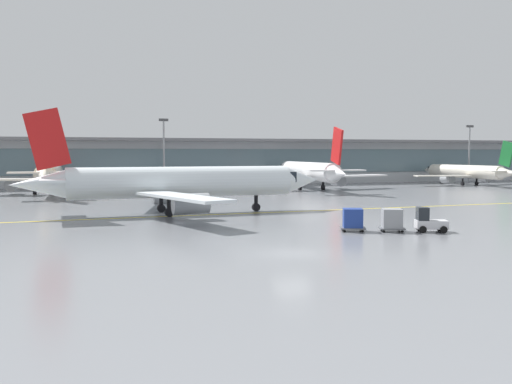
# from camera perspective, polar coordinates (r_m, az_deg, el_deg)

# --- Properties ---
(ground_plane) EXTENTS (400.00, 400.00, 0.00)m
(ground_plane) POSITION_cam_1_polar(r_m,az_deg,el_deg) (37.57, 3.73, -6.24)
(ground_plane) COLOR slate
(taxiway_centreline_stripe) EXTENTS (109.91, 5.28, 0.01)m
(taxiway_centreline_stripe) POSITION_cam_1_polar(r_m,az_deg,el_deg) (60.16, -7.10, -2.40)
(taxiway_centreline_stripe) COLOR yellow
(taxiway_centreline_stripe) RESTS_ON ground_plane
(terminal_concourse) EXTENTS (206.63, 11.00, 9.60)m
(terminal_concourse) POSITION_cam_1_polar(r_m,az_deg,el_deg) (117.12, -10.70, 3.07)
(terminal_concourse) COLOR #B2B7BC
(terminal_concourse) RESTS_ON ground_plane
(gate_airplane_1) EXTENTS (30.82, 33.02, 10.97)m
(gate_airplane_1) POSITION_cam_1_polar(r_m,az_deg,el_deg) (97.72, -20.25, 1.77)
(gate_airplane_1) COLOR silver
(gate_airplane_1) RESTS_ON ground_plane
(gate_airplane_2) EXTENTS (30.55, 32.85, 10.89)m
(gate_airplane_2) POSITION_cam_1_polar(r_m,az_deg,el_deg) (102.73, 5.39, 2.08)
(gate_airplane_2) COLOR white
(gate_airplane_2) RESTS_ON ground_plane
(gate_airplane_3) EXTENTS (25.34, 27.33, 9.05)m
(gate_airplane_3) POSITION_cam_1_polar(r_m,az_deg,el_deg) (124.76, 20.55, 1.93)
(gate_airplane_3) COLOR silver
(gate_airplane_3) RESTS_ON ground_plane
(taxiing_regional_jet) EXTENTS (33.95, 31.56, 11.25)m
(taxiing_regional_jet) POSITION_cam_1_polar(r_m,az_deg,el_deg) (61.76, -7.85, 0.90)
(taxiing_regional_jet) COLOR white
(taxiing_regional_jet) RESTS_ON ground_plane
(baggage_tug) EXTENTS (2.93, 2.34, 2.10)m
(baggage_tug) POSITION_cam_1_polar(r_m,az_deg,el_deg) (49.55, 17.16, -2.88)
(baggage_tug) COLOR silver
(baggage_tug) RESTS_ON ground_plane
(cargo_dolly_lead) EXTENTS (2.54, 2.25, 1.94)m
(cargo_dolly_lead) POSITION_cam_1_polar(r_m,az_deg,el_deg) (48.93, 13.66, -2.71)
(cargo_dolly_lead) COLOR #595B60
(cargo_dolly_lead) RESTS_ON ground_plane
(cargo_dolly_trailing) EXTENTS (2.54, 2.25, 1.94)m
(cargo_dolly_trailing) POSITION_cam_1_polar(r_m,az_deg,el_deg) (48.48, 9.81, -2.72)
(cargo_dolly_trailing) COLOR #595B60
(cargo_dolly_trailing) RESTS_ON ground_plane
(apron_light_mast_1) EXTENTS (1.80, 0.36, 13.21)m
(apron_light_mast_1) POSITION_cam_1_polar(r_m,az_deg,el_deg) (108.79, -9.36, 4.27)
(apron_light_mast_1) COLOR gray
(apron_light_mast_1) RESTS_ON ground_plane
(apron_light_mast_2) EXTENTS (1.80, 0.36, 12.90)m
(apron_light_mast_2) POSITION_cam_1_polar(r_m,az_deg,el_deg) (135.44, 20.87, 3.93)
(apron_light_mast_2) COLOR gray
(apron_light_mast_2) RESTS_ON ground_plane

